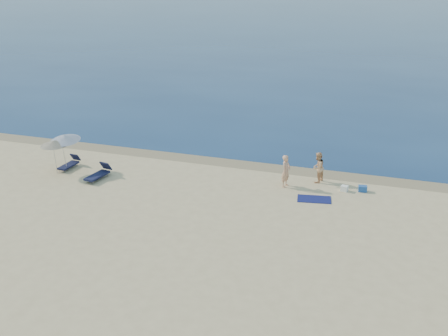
# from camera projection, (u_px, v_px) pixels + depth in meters

# --- Properties ---
(sea) EXTENTS (240.00, 160.00, 0.01)m
(sea) POSITION_uv_depth(u_px,v_px,m) (365.00, 19.00, 105.89)
(sea) COLOR navy
(sea) RESTS_ON ground
(wet_sand_strip) EXTENTS (240.00, 1.60, 0.00)m
(wet_sand_strip) POSITION_uv_depth(u_px,v_px,m) (252.00, 165.00, 34.55)
(wet_sand_strip) COLOR #847254
(wet_sand_strip) RESTS_ON ground
(person_left) EXTENTS (0.59, 0.76, 1.84)m
(person_left) POSITION_uv_depth(u_px,v_px,m) (286.00, 171.00, 31.18)
(person_left) COLOR tan
(person_left) RESTS_ON ground
(person_right) EXTENTS (0.92, 1.04, 1.78)m
(person_right) POSITION_uv_depth(u_px,v_px,m) (318.00, 167.00, 31.78)
(person_right) COLOR tan
(person_right) RESTS_ON ground
(beach_towel) EXTENTS (1.92, 1.27, 0.03)m
(beach_towel) POSITION_uv_depth(u_px,v_px,m) (314.00, 199.00, 29.86)
(beach_towel) COLOR #0E1249
(beach_towel) RESTS_ON ground
(white_bag) EXTENTS (0.42, 0.38, 0.31)m
(white_bag) POSITION_uv_depth(u_px,v_px,m) (344.00, 188.00, 30.84)
(white_bag) COLOR white
(white_bag) RESTS_ON ground
(blue_cooler) EXTENTS (0.50, 0.39, 0.33)m
(blue_cooler) POSITION_uv_depth(u_px,v_px,m) (363.00, 189.00, 30.79)
(blue_cooler) COLOR #1D4E9E
(blue_cooler) RESTS_ON ground
(umbrella_near) EXTENTS (2.04, 2.06, 2.34)m
(umbrella_near) POSITION_uv_depth(u_px,v_px,m) (65.00, 138.00, 33.10)
(umbrella_near) COLOR silver
(umbrella_near) RESTS_ON ground
(umbrella_far) EXTENTS (2.09, 2.09, 2.13)m
(umbrella_far) POSITION_uv_depth(u_px,v_px,m) (54.00, 143.00, 32.73)
(umbrella_far) COLOR silver
(umbrella_far) RESTS_ON ground
(lounger_left) EXTENTS (0.67, 1.71, 0.74)m
(lounger_left) POSITION_uv_depth(u_px,v_px,m) (70.00, 164.00, 34.02)
(lounger_left) COLOR #131634
(lounger_left) RESTS_ON ground
(lounger_right) EXTENTS (0.90, 1.96, 0.83)m
(lounger_right) POSITION_uv_depth(u_px,v_px,m) (99.00, 174.00, 32.44)
(lounger_right) COLOR #141737
(lounger_right) RESTS_ON ground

